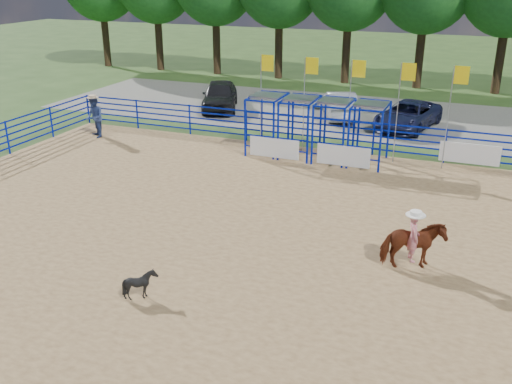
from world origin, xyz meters
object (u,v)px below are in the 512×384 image
at_px(horse_and_rider, 413,241).
at_px(car_b, 340,104).
at_px(calf, 140,284).
at_px(car_a, 220,95).
at_px(car_c, 408,115).
at_px(spectator_cowboy, 95,117).

relative_size(horse_and_rider, car_b, 0.55).
bearing_deg(horse_and_rider, calf, -146.52).
height_order(car_a, car_b, car_a).
distance_m(car_a, car_c, 10.70).
xyz_separation_m(car_a, car_c, (10.69, -0.34, -0.12)).
bearing_deg(spectator_cowboy, calf, -49.89).
height_order(horse_and_rider, car_c, horse_and_rider).
bearing_deg(calf, car_c, -3.93).
xyz_separation_m(calf, car_a, (-6.66, 19.18, 0.40)).
bearing_deg(calf, horse_and_rider, -48.38).
distance_m(car_b, car_c, 3.91).
bearing_deg(car_b, car_a, -16.06).
xyz_separation_m(horse_and_rider, car_a, (-12.75, 15.15, -0.04)).
bearing_deg(car_c, car_a, -168.45).
xyz_separation_m(spectator_cowboy, car_c, (13.83, 7.20, -0.34)).
height_order(calf, car_b, car_b).
relative_size(car_a, car_b, 1.09).
bearing_deg(car_c, car_b, 178.65).
bearing_deg(car_a, horse_and_rider, -70.86).
distance_m(calf, car_b, 19.83).
distance_m(spectator_cowboy, car_a, 8.17).
distance_m(car_a, car_b, 6.94).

